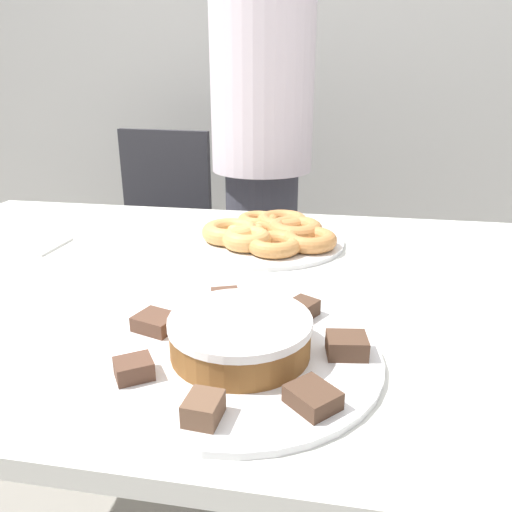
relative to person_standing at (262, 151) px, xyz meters
name	(u,v)px	position (x,y,z in m)	size (l,w,h in m)	color
wall_back	(322,31)	(0.14, 0.81, 0.42)	(8.00, 0.05, 2.60)	beige
table	(266,317)	(0.14, -0.79, -0.21)	(1.79, 1.01, 0.75)	silver
person_standing	(262,151)	(0.00, 0.00, 0.00)	(0.33, 0.33, 1.66)	#383842
office_chair_left	(154,251)	(-0.48, 0.17, -0.45)	(0.48, 0.48, 0.90)	black
plate_cake	(241,356)	(0.14, -1.07, -0.13)	(0.39, 0.39, 0.01)	white
plate_donuts	(265,241)	(0.10, -0.56, -0.13)	(0.37, 0.37, 0.01)	white
frosted_cake	(240,335)	(0.14, -1.07, -0.09)	(0.20, 0.20, 0.05)	brown
lamington_0	(134,369)	(0.02, -1.15, -0.11)	(0.06, 0.06, 0.02)	brown
lamington_1	(203,408)	(0.13, -1.21, -0.11)	(0.04, 0.05, 0.03)	brown
lamington_2	(313,397)	(0.25, -1.17, -0.11)	(0.07, 0.07, 0.02)	#513828
lamington_3	(347,345)	(0.29, -1.05, -0.11)	(0.06, 0.05, 0.03)	#513828
lamington_4	(302,309)	(0.22, -0.94, -0.11)	(0.06, 0.06, 0.03)	#513828
lamington_5	(226,300)	(0.09, -0.93, -0.11)	(0.06, 0.06, 0.03)	brown
lamington_6	(156,322)	(0.00, -1.02, -0.11)	(0.07, 0.07, 0.02)	brown
donut_0	(265,233)	(0.10, -0.56, -0.11)	(0.10, 0.10, 0.03)	#C68447
donut_1	(282,222)	(0.13, -0.48, -0.10)	(0.13, 0.13, 0.04)	#C68447
donut_2	(258,221)	(0.07, -0.47, -0.11)	(0.10, 0.10, 0.03)	#D18E4C
donut_3	(245,228)	(0.04, -0.53, -0.11)	(0.10, 0.10, 0.03)	#E5AD66
donut_4	(230,232)	(0.02, -0.58, -0.10)	(0.13, 0.13, 0.04)	tan
donut_5	(247,239)	(0.07, -0.63, -0.10)	(0.11, 0.11, 0.04)	tan
donut_6	(274,244)	(0.13, -0.65, -0.10)	(0.12, 0.12, 0.03)	#D18E4C
donut_7	(309,240)	(0.21, -0.60, -0.10)	(0.12, 0.12, 0.04)	#C68447
donut_8	(295,229)	(0.17, -0.54, -0.10)	(0.13, 0.13, 0.04)	#C68447
napkin	(29,245)	(-0.44, -0.68, -0.13)	(0.16, 0.13, 0.01)	white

